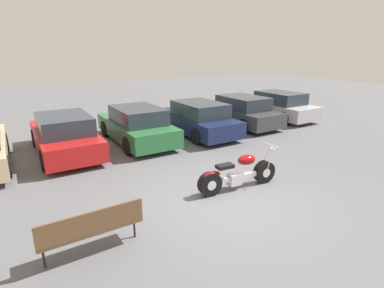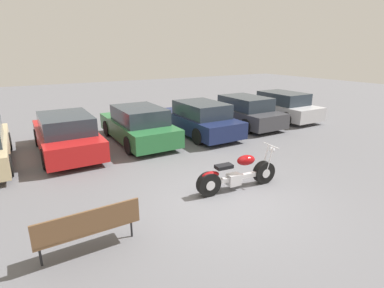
{
  "view_description": "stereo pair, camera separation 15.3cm",
  "coord_description": "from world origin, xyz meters",
  "views": [
    {
      "loc": [
        -4.21,
        -5.09,
        3.48
      ],
      "look_at": [
        0.17,
        2.02,
        0.85
      ],
      "focal_mm": 28.0,
      "sensor_mm": 36.0,
      "label": 1
    },
    {
      "loc": [
        -4.08,
        -5.17,
        3.48
      ],
      "look_at": [
        0.17,
        2.02,
        0.85
      ],
      "focal_mm": 28.0,
      "sensor_mm": 36.0,
      "label": 2
    }
  ],
  "objects": [
    {
      "name": "parked_car_dark_grey",
      "position": [
        5.2,
        5.78,
        0.67
      ],
      "size": [
        1.88,
        4.44,
        1.41
      ],
      "color": "#3D3D42",
      "rests_on": "ground_plane"
    },
    {
      "name": "ground_plane",
      "position": [
        0.0,
        0.0,
        0.0
      ],
      "size": [
        60.0,
        60.0,
        0.0
      ],
      "primitive_type": "plane",
      "color": "slate"
    },
    {
      "name": "parked_car_green",
      "position": [
        -0.1,
        5.73,
        0.67
      ],
      "size": [
        1.88,
        4.44,
        1.41
      ],
      "color": "#286B38",
      "rests_on": "ground_plane"
    },
    {
      "name": "parked_car_red",
      "position": [
        -2.75,
        5.7,
        0.67
      ],
      "size": [
        1.88,
        4.44,
        1.41
      ],
      "color": "red",
      "rests_on": "ground_plane"
    },
    {
      "name": "motorcycle",
      "position": [
        0.54,
        0.38,
        0.4
      ],
      "size": [
        2.34,
        0.65,
        1.06
      ],
      "color": "black",
      "rests_on": "ground_plane"
    },
    {
      "name": "parked_car_silver",
      "position": [
        7.85,
        5.92,
        0.67
      ],
      "size": [
        1.88,
        4.44,
        1.41
      ],
      "color": "#BCBCC1",
      "rests_on": "ground_plane"
    },
    {
      "name": "park_bench",
      "position": [
        -3.32,
        -0.33,
        0.55
      ],
      "size": [
        1.81,
        0.43,
        0.89
      ],
      "color": "brown",
      "rests_on": "ground_plane"
    },
    {
      "name": "parked_car_navy",
      "position": [
        2.55,
        5.46,
        0.67
      ],
      "size": [
        1.88,
        4.44,
        1.41
      ],
      "color": "#19234C",
      "rests_on": "ground_plane"
    }
  ]
}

